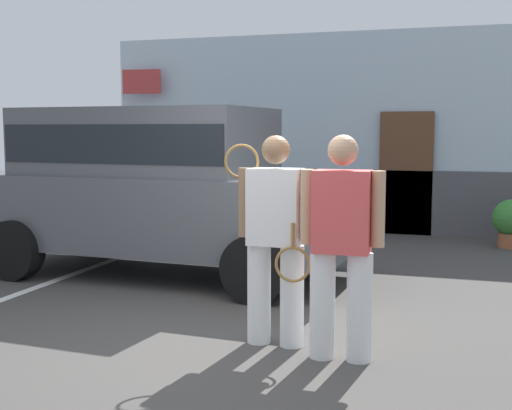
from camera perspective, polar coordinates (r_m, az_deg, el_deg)
ground_plane at (r=5.79m, az=-3.76°, el=-11.65°), size 40.00×40.00×0.00m
parking_stripe_0 at (r=8.31m, az=-17.27°, el=-6.36°), size 0.12×4.40×0.01m
house_frontage at (r=12.15m, az=8.20°, el=5.57°), size 9.01×0.40×3.49m
parked_suv at (r=8.46m, az=-8.21°, el=1.92°), size 4.70×2.38×2.05m
tennis_player_man at (r=5.59m, az=1.62°, el=-2.67°), size 0.78×0.28×1.74m
tennis_player_woman at (r=5.26m, az=7.17°, el=-3.35°), size 0.91×0.29×1.75m
potted_plant_by_porch at (r=11.02m, az=20.68°, el=-1.26°), size 0.56×0.56×0.74m
flag_pole at (r=13.13m, az=-10.37°, el=7.41°), size 0.80×0.10×2.97m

